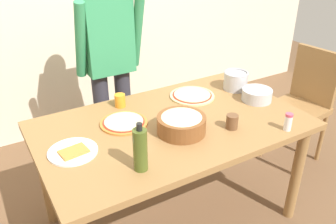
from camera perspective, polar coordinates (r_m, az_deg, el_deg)
ground at (r=2.60m, az=0.58°, el=-16.43°), size 8.00×8.00×0.00m
dining_table at (r=2.18m, az=0.67°, el=-3.80°), size 1.60×0.96×0.76m
person_cook at (r=2.65m, az=-9.40°, el=8.29°), size 0.49×0.25×1.62m
chair_wooden_right at (r=3.11m, az=20.94°, el=1.84°), size 0.45×0.45×0.95m
pizza_raw_on_board at (r=2.46m, az=3.90°, el=2.67°), size 0.31×0.31×0.02m
pizza_cooked_on_tray at (r=2.13m, az=-7.11°, el=-1.68°), size 0.28×0.28×0.02m
plate_with_slice at (r=1.93m, az=-15.00°, el=-6.15°), size 0.26×0.26×0.02m
popcorn_bowl at (r=2.01m, az=2.17°, el=-1.74°), size 0.28×0.28×0.11m
mixing_bowl_steel at (r=2.46m, az=14.07°, el=2.68°), size 0.20×0.20×0.08m
olive_oil_bottle at (r=1.70m, az=-4.47°, el=-6.01°), size 0.07×0.07×0.26m
steel_pot at (r=2.59m, az=10.80°, el=5.00°), size 0.17×0.17×0.13m
cup_orange at (r=2.32m, az=-7.70°, el=1.84°), size 0.07×0.07×0.08m
cup_small_brown at (r=2.09m, az=10.24°, el=-1.54°), size 0.07×0.07×0.08m
salt_shaker at (r=2.15m, az=18.72°, el=-1.51°), size 0.04×0.04×0.11m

